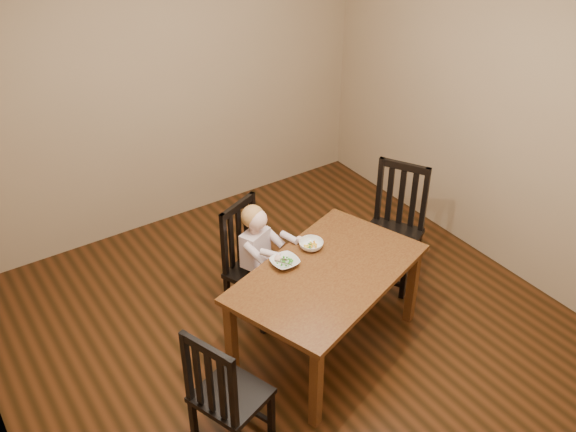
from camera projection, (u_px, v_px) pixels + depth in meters
room at (291, 179)px, 4.10m from camera, size 4.01×4.01×2.71m
dining_table at (328, 280)px, 4.41m from camera, size 1.57×1.23×0.69m
chair_child at (253, 263)px, 4.83m from camera, size 0.53×0.52×0.94m
chair_left at (225, 394)px, 3.77m from camera, size 0.50×0.51×0.93m
chair_right at (394, 227)px, 5.18m from camera, size 0.58×0.59×1.01m
toddler at (257, 251)px, 4.74m from camera, size 0.42×0.46×0.51m
bowl_peas at (285, 262)px, 4.41m from camera, size 0.19×0.19×0.05m
bowl_veg at (311, 245)px, 4.58m from camera, size 0.18×0.18×0.06m
fork at (283, 264)px, 4.36m from camera, size 0.10×0.07×0.05m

